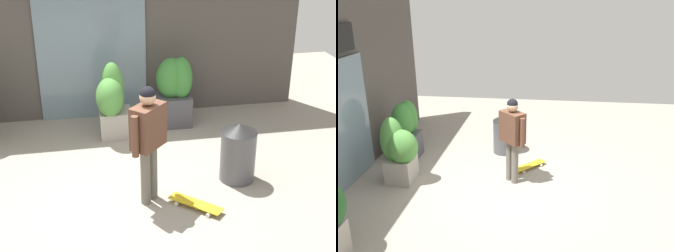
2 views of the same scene
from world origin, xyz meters
TOP-DOWN VIEW (x-y plane):
  - ground_plane at (0.00, 0.00)m, footprint 12.00×12.00m
  - building_facade at (-0.01, 2.97)m, footprint 7.19×0.31m
  - skateboarder at (0.31, -0.15)m, footprint 0.51×0.52m
  - skateboard at (0.88, -0.45)m, footprint 0.67×0.65m
  - planter_box_left at (1.14, 2.23)m, footprint 0.63×0.56m
  - planter_box_right at (0.02, 1.92)m, footprint 0.58×0.71m
  - trash_bin at (1.63, 0.16)m, footprint 0.51×0.51m

SIDE VIEW (x-z plane):
  - ground_plane at x=0.00m, z-range 0.00..0.00m
  - skateboard at x=0.88m, z-range 0.02..0.10m
  - trash_bin at x=1.63m, z-range 0.00..0.87m
  - planter_box_right at x=0.02m, z-range 0.00..1.28m
  - planter_box_left at x=1.14m, z-range 0.02..1.27m
  - skateboarder at x=0.31m, z-range 0.18..1.80m
  - building_facade at x=-0.01m, z-range -0.01..3.31m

